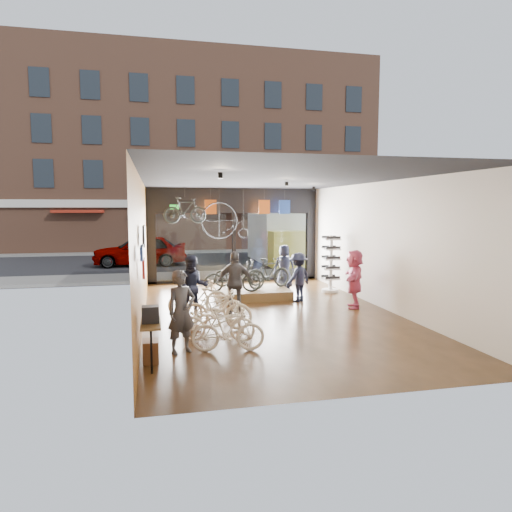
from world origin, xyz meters
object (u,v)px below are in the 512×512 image
object	(u,v)px
display_bike_left	(233,277)
customer_5	(354,279)
customer_4	(284,267)
sunglasses_rack	(331,264)
box_truck	(281,239)
floor_bike_5	(198,297)
floor_bike_4	(213,306)
customer_3	(298,277)
display_bike_right	(239,273)
customer_1	(193,287)
display_platform	(252,293)
display_bike_mid	(269,273)
customer_0	(181,312)
floor_bike_1	(228,330)
floor_bike_2	(218,322)
penny_farthing	(227,222)
floor_bike_3	(217,309)
hung_bike	(185,210)
customer_2	(235,283)
street_car	(140,250)

from	to	relation	value
display_bike_left	customer_5	xyz separation A→B (m)	(3.43, -1.74, 0.10)
customer_4	sunglasses_rack	world-z (taller)	sunglasses_rack
box_truck	floor_bike_5	size ratio (longest dim) A/B	3.98
floor_bike_4	customer_3	size ratio (longest dim) A/B	1.06
display_bike_right	customer_1	xyz separation A→B (m)	(-1.83, -3.05, 0.11)
floor_bike_4	customer_4	bearing A→B (deg)	-41.49
display_platform	display_bike_mid	distance (m)	0.90
floor_bike_4	box_truck	bearing A→B (deg)	-29.59
display_bike_right	customer_0	xyz separation A→B (m)	(-2.31, -6.04, 0.11)
box_truck	customer_1	world-z (taller)	box_truck
box_truck	floor_bike_1	xyz separation A→B (m)	(-5.13, -14.24, -0.89)
floor_bike_2	display_bike_mid	xyz separation A→B (m)	(2.40, 4.79, 0.38)
box_truck	floor_bike_2	world-z (taller)	box_truck
floor_bike_4	penny_farthing	bearing A→B (deg)	-19.00
display_bike_mid	customer_3	size ratio (longest dim) A/B	1.09
penny_farthing	floor_bike_4	bearing A→B (deg)	-103.05
floor_bike_3	display_bike_right	size ratio (longest dim) A/B	1.00
display_platform	customer_1	size ratio (longest dim) A/B	1.39
customer_5	hung_bike	size ratio (longest dim) A/B	1.12
customer_4	customer_2	bearing A→B (deg)	64.07
box_truck	display_bike_right	bearing A→B (deg)	-115.05
display_bike_mid	customer_1	xyz separation A→B (m)	(-2.76, -2.42, 0.05)
customer_3	hung_bike	distance (m)	4.90
display_bike_left	floor_bike_4	bearing A→B (deg)	167.86
display_platform	hung_bike	bearing A→B (deg)	138.49
floor_bike_4	display_bike_right	size ratio (longest dim) A/B	0.96
customer_4	penny_farthing	world-z (taller)	penny_farthing
box_truck	display_bike_mid	world-z (taller)	box_truck
floor_bike_2	customer_5	xyz separation A→B (m)	(4.50, 2.64, 0.44)
floor_bike_1	hung_bike	distance (m)	7.85
floor_bike_2	floor_bike_4	world-z (taller)	floor_bike_2
street_car	customer_0	size ratio (longest dim) A/B	2.75
floor_bike_4	hung_bike	size ratio (longest dim) A/B	1.06
customer_5	penny_farthing	distance (m)	5.53
customer_4	display_bike_mid	bearing A→B (deg)	66.07
hung_bike	customer_0	bearing A→B (deg)	163.55
floor_bike_3	sunglasses_rack	xyz separation A→B (m)	(4.65, 4.23, 0.50)
floor_bike_3	customer_0	world-z (taller)	customer_0
display_bike_left	display_bike_mid	distance (m)	1.39
box_truck	floor_bike_4	bearing A→B (deg)	-113.65
floor_bike_2	display_bike_mid	world-z (taller)	display_bike_mid
floor_bike_3	display_bike_right	xyz separation A→B (m)	(1.35, 4.43, 0.23)
display_bike_mid	customer_1	world-z (taller)	customer_1
floor_bike_3	sunglasses_rack	size ratio (longest dim) A/B	0.86
floor_bike_5	customer_1	distance (m)	0.48
customer_2	penny_farthing	xyz separation A→B (m)	(0.42, 4.19, 1.60)
floor_bike_3	hung_bike	xyz separation A→B (m)	(-0.38, 5.70, 2.40)
street_car	customer_0	world-z (taller)	customer_0
display_bike_left	floor_bike_3	bearing A→B (deg)	172.31
street_car	display_bike_left	bearing A→B (deg)	17.69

